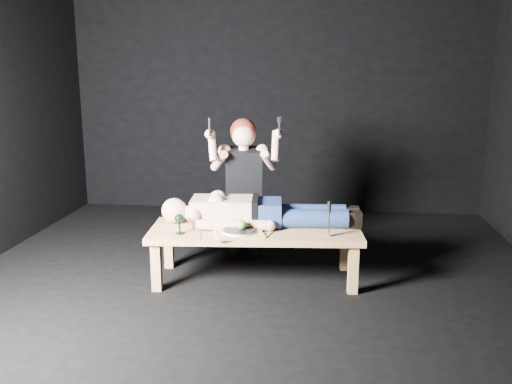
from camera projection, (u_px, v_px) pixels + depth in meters
ground at (252, 284)px, 4.55m from camera, size 5.00×5.00×0.00m
back_wall at (277, 89)px, 6.65m from camera, size 5.00×0.00×5.00m
table at (255, 254)px, 4.61m from camera, size 1.79×0.79×0.45m
lying_man at (262, 208)px, 4.65m from camera, size 1.87×0.70×0.28m
kneeling_woman at (243, 186)px, 5.10m from camera, size 0.85×0.92×1.36m
serving_tray at (239, 234)px, 4.38m from camera, size 0.44×0.38×0.02m
plate at (239, 231)px, 4.38m from camera, size 0.32×0.32×0.02m
apple at (241, 225)px, 4.37m from camera, size 0.08×0.08×0.08m
goblet at (179, 224)px, 4.40m from camera, size 0.09×0.09×0.17m
fork_flat at (200, 235)px, 4.36m from camera, size 0.05×0.18×0.01m
knife_flat at (268, 235)px, 4.38m from camera, size 0.07×0.18×0.01m
spoon_flat at (259, 232)px, 4.46m from camera, size 0.14×0.15×0.01m
carving_knife at (329, 219)px, 4.32m from camera, size 0.04×0.04×0.29m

